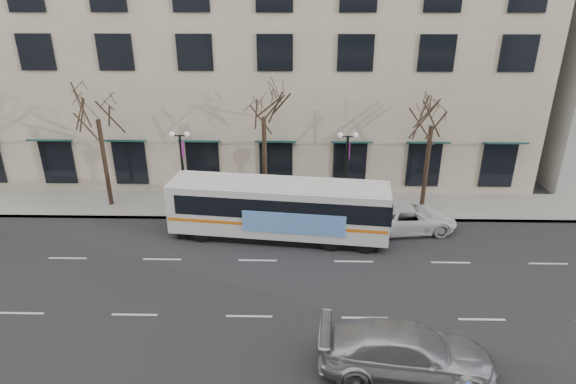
{
  "coord_description": "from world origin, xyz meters",
  "views": [
    {
      "loc": [
        2.05,
        -19.22,
        13.19
      ],
      "look_at": [
        1.59,
        2.07,
        4.0
      ],
      "focal_mm": 30.0,
      "sensor_mm": 36.0,
      "label": 1
    }
  ],
  "objects_px": {
    "silver_car": "(406,352)",
    "city_bus": "(280,208)",
    "lamp_post_right": "(346,168)",
    "white_pickup": "(407,218)",
    "tree_far_right": "(433,110)",
    "lamp_post_left": "(183,167)",
    "tree_far_mid": "(263,101)",
    "tree_far_left": "(96,104)"
  },
  "relations": [
    {
      "from": "tree_far_left",
      "to": "lamp_post_left",
      "type": "height_order",
      "value": "tree_far_left"
    },
    {
      "from": "tree_far_left",
      "to": "white_pickup",
      "type": "height_order",
      "value": "tree_far_left"
    },
    {
      "from": "tree_far_left",
      "to": "tree_far_right",
      "type": "xyz_separation_m",
      "value": [
        20.0,
        0.0,
        -0.28
      ]
    },
    {
      "from": "tree_far_right",
      "to": "lamp_post_left",
      "type": "relative_size",
      "value": 1.55
    },
    {
      "from": "lamp_post_left",
      "to": "tree_far_mid",
      "type": "bearing_deg",
      "value": 6.85
    },
    {
      "from": "tree_far_right",
      "to": "silver_car",
      "type": "bearing_deg",
      "value": -105.55
    },
    {
      "from": "tree_far_mid",
      "to": "white_pickup",
      "type": "distance_m",
      "value": 10.81
    },
    {
      "from": "lamp_post_right",
      "to": "silver_car",
      "type": "distance_m",
      "value": 13.77
    },
    {
      "from": "tree_far_left",
      "to": "lamp_post_left",
      "type": "bearing_deg",
      "value": -6.83
    },
    {
      "from": "tree_far_right",
      "to": "lamp_post_left",
      "type": "bearing_deg",
      "value": -177.71
    },
    {
      "from": "tree_far_right",
      "to": "tree_far_mid",
      "type": "bearing_deg",
      "value": 180.0
    },
    {
      "from": "lamp_post_right",
      "to": "white_pickup",
      "type": "xyz_separation_m",
      "value": [
        3.41,
        -2.3,
        -2.16
      ]
    },
    {
      "from": "white_pickup",
      "to": "silver_car",
      "type": "bearing_deg",
      "value": 160.85
    },
    {
      "from": "tree_far_right",
      "to": "lamp_post_right",
      "type": "bearing_deg",
      "value": -173.15
    },
    {
      "from": "lamp_post_left",
      "to": "city_bus",
      "type": "height_order",
      "value": "lamp_post_left"
    },
    {
      "from": "silver_car",
      "to": "tree_far_left",
      "type": "bearing_deg",
      "value": 53.56
    },
    {
      "from": "lamp_post_right",
      "to": "city_bus",
      "type": "distance_m",
      "value": 5.24
    },
    {
      "from": "lamp_post_right",
      "to": "tree_far_right",
      "type": "bearing_deg",
      "value": 6.85
    },
    {
      "from": "city_bus",
      "to": "tree_far_right",
      "type": "bearing_deg",
      "value": 30.2
    },
    {
      "from": "tree_far_mid",
      "to": "lamp_post_left",
      "type": "relative_size",
      "value": 1.64
    },
    {
      "from": "lamp_post_right",
      "to": "silver_car",
      "type": "xyz_separation_m",
      "value": [
        1.05,
        -13.58,
        -2.02
      ]
    },
    {
      "from": "tree_far_mid",
      "to": "lamp_post_right",
      "type": "xyz_separation_m",
      "value": [
        5.01,
        -0.6,
        -3.96
      ]
    },
    {
      "from": "lamp_post_left",
      "to": "tree_far_left",
      "type": "bearing_deg",
      "value": 173.17
    },
    {
      "from": "tree_far_right",
      "to": "white_pickup",
      "type": "relative_size",
      "value": 1.43
    },
    {
      "from": "tree_far_left",
      "to": "tree_far_mid",
      "type": "xyz_separation_m",
      "value": [
        10.0,
        0.0,
        0.21
      ]
    },
    {
      "from": "silver_car",
      "to": "white_pickup",
      "type": "distance_m",
      "value": 11.52
    },
    {
      "from": "city_bus",
      "to": "white_pickup",
      "type": "xyz_separation_m",
      "value": [
        7.33,
        0.98,
        -1.02
      ]
    },
    {
      "from": "tree_far_left",
      "to": "silver_car",
      "type": "relative_size",
      "value": 1.31
    },
    {
      "from": "lamp_post_left",
      "to": "city_bus",
      "type": "bearing_deg",
      "value": -28.35
    },
    {
      "from": "lamp_post_right",
      "to": "silver_car",
      "type": "height_order",
      "value": "lamp_post_right"
    },
    {
      "from": "silver_car",
      "to": "white_pickup",
      "type": "bearing_deg",
      "value": -6.82
    },
    {
      "from": "tree_far_left",
      "to": "tree_far_mid",
      "type": "bearing_deg",
      "value": 0.0
    },
    {
      "from": "lamp_post_right",
      "to": "lamp_post_left",
      "type": "bearing_deg",
      "value": 180.0
    },
    {
      "from": "white_pickup",
      "to": "lamp_post_right",
      "type": "bearing_deg",
      "value": 48.63
    },
    {
      "from": "city_bus",
      "to": "silver_car",
      "type": "xyz_separation_m",
      "value": [
        4.97,
        -10.3,
        -0.87
      ]
    },
    {
      "from": "tree_far_right",
      "to": "lamp_post_left",
      "type": "xyz_separation_m",
      "value": [
        -14.99,
        -0.6,
        -3.48
      ]
    },
    {
      "from": "city_bus",
      "to": "silver_car",
      "type": "height_order",
      "value": "city_bus"
    },
    {
      "from": "silver_car",
      "to": "white_pickup",
      "type": "relative_size",
      "value": 1.13
    },
    {
      "from": "tree_far_right",
      "to": "city_bus",
      "type": "bearing_deg",
      "value": -156.46
    },
    {
      "from": "tree_far_right",
      "to": "white_pickup",
      "type": "xyz_separation_m",
      "value": [
        -1.58,
        -2.9,
        -5.64
      ]
    },
    {
      "from": "city_bus",
      "to": "lamp_post_left",
      "type": "bearing_deg",
      "value": 158.31
    },
    {
      "from": "silver_car",
      "to": "city_bus",
      "type": "bearing_deg",
      "value": 30.76
    }
  ]
}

